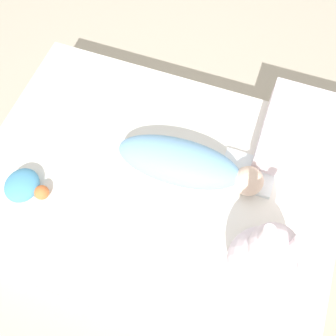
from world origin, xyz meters
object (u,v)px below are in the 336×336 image
pillow (314,138)px  turtle_plush (24,186)px  bunny_plush (264,258)px  swaddled_baby (186,164)px

pillow → turtle_plush: pillow is taller
pillow → bunny_plush: (-0.09, -0.53, 0.09)m
swaddled_baby → turtle_plush: 0.59m
pillow → turtle_plush: (-0.94, -0.53, -0.02)m
pillow → bunny_plush: bearing=-99.0°
swaddled_baby → bunny_plush: 0.43m
pillow → bunny_plush: size_ratio=1.01×
swaddled_baby → bunny_plush: bearing=-41.5°
swaddled_baby → turtle_plush: (-0.52, -0.26, -0.03)m
swaddled_baby → pillow: bearing=29.9°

